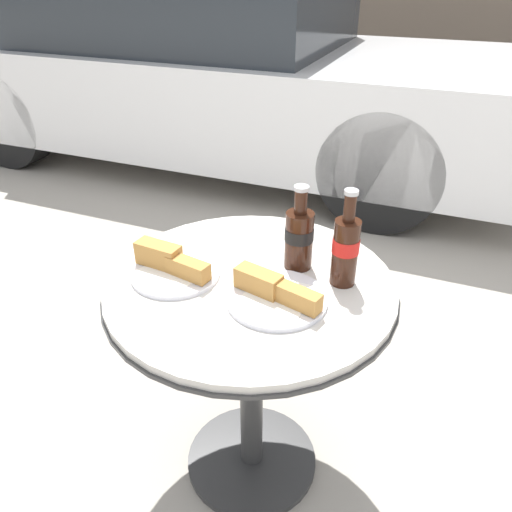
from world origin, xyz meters
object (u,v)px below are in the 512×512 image
at_px(parked_car, 214,75).
at_px(cola_bottle_right, 299,236).
at_px(cola_bottle_left, 345,248).
at_px(lunch_plate_near, 173,267).
at_px(lunch_plate_far, 275,294).
at_px(bistro_table, 251,330).

bearing_deg(parked_car, cola_bottle_right, -59.32).
bearing_deg(cola_bottle_left, cola_bottle_right, 166.33).
xyz_separation_m(cola_bottle_right, parked_car, (-1.46, 2.46, -0.16)).
height_order(cola_bottle_left, lunch_plate_near, cola_bottle_left).
xyz_separation_m(lunch_plate_far, parked_car, (-1.46, 2.62, -0.10)).
relative_size(cola_bottle_left, lunch_plate_far, 1.03).
distance_m(cola_bottle_right, lunch_plate_far, 0.18).
height_order(lunch_plate_near, parked_car, parked_car).
bearing_deg(lunch_plate_far, lunch_plate_near, 178.14).
distance_m(cola_bottle_left, parked_car, 2.95).
height_order(cola_bottle_right, lunch_plate_near, cola_bottle_right).
bearing_deg(cola_bottle_right, lunch_plate_far, -90.15).
xyz_separation_m(lunch_plate_near, parked_car, (-1.18, 2.61, -0.10)).
relative_size(lunch_plate_near, parked_car, 0.05).
height_order(lunch_plate_near, lunch_plate_far, lunch_plate_near).
relative_size(bistro_table, lunch_plate_far, 3.08).
bearing_deg(cola_bottle_left, lunch_plate_near, -162.58).
distance_m(cola_bottle_right, lunch_plate_near, 0.33).
xyz_separation_m(bistro_table, lunch_plate_far, (0.09, -0.06, 0.18)).
height_order(cola_bottle_right, lunch_plate_far, cola_bottle_right).
bearing_deg(parked_car, lunch_plate_near, -65.72).
bearing_deg(bistro_table, cola_bottle_left, 20.08).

